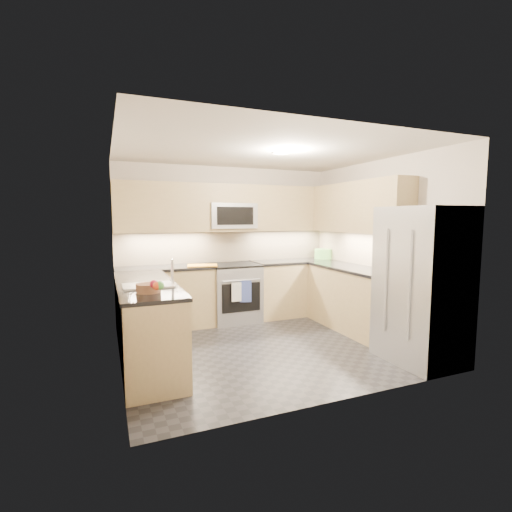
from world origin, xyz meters
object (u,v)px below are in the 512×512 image
utensil_bowl (323,254)px  cutting_board (202,265)px  gas_range (234,293)px  refrigerator (422,285)px  microwave (231,216)px  fruit_basket (148,288)px

utensil_bowl → cutting_board: utensil_bowl is taller
gas_range → cutting_board: cutting_board is taller
refrigerator → utensil_bowl: (0.25, 2.47, 0.13)m
gas_range → cutting_board: size_ratio=2.03×
refrigerator → cutting_board: refrigerator is taller
gas_range → microwave: microwave is taller
microwave → cutting_board: bearing=-157.3°
microwave → refrigerator: 3.04m
gas_range → fruit_basket: (-1.53, -1.85, 0.53)m
cutting_board → fruit_basket: size_ratio=1.87×
gas_range → refrigerator: (1.45, -2.43, 0.45)m
gas_range → utensil_bowl: bearing=1.5°
gas_range → microwave: 1.25m
refrigerator → cutting_board: bearing=130.7°
gas_range → fruit_basket: 2.46m
microwave → fruit_basket: (-1.53, -1.98, -0.72)m
cutting_board → gas_range: bearing=10.7°
gas_range → fruit_basket: fruit_basket is taller
refrigerator → utensil_bowl: refrigerator is taller
gas_range → microwave: size_ratio=1.20×
microwave → refrigerator: (1.45, -2.55, -0.80)m
fruit_basket → gas_range: bearing=50.4°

